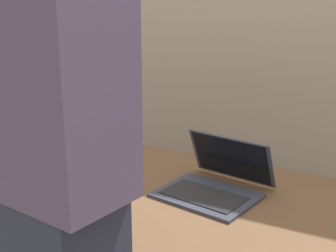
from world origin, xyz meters
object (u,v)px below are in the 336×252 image
(beer_bottle_amber, at_px, (81,140))
(laptop, at_px, (215,182))
(person_figure, at_px, (47,213))
(beer_bottle_brown, at_px, (57,140))
(beer_bottle_dark, at_px, (61,136))

(beer_bottle_amber, bearing_deg, laptop, 0.10)
(beer_bottle_amber, distance_m, person_figure, 0.78)
(laptop, xyz_separation_m, beer_bottle_brown, (-0.66, -0.09, 0.09))
(beer_bottle_dark, height_order, beer_bottle_amber, beer_bottle_amber)
(beer_bottle_brown, bearing_deg, beer_bottle_dark, 119.35)
(beer_bottle_brown, xyz_separation_m, person_figure, (0.47, -0.58, 0.04))
(beer_bottle_dark, height_order, person_figure, person_figure)
(beer_bottle_dark, distance_m, beer_bottle_amber, 0.10)
(beer_bottle_dark, xyz_separation_m, person_figure, (0.51, -0.65, 0.05))
(beer_bottle_amber, height_order, person_figure, person_figure)
(laptop, relative_size, beer_bottle_amber, 1.31)
(beer_bottle_dark, bearing_deg, laptop, 1.19)
(beer_bottle_brown, xyz_separation_m, beer_bottle_amber, (0.06, 0.08, -0.02))
(beer_bottle_amber, bearing_deg, beer_bottle_dark, -172.02)
(beer_bottle_dark, bearing_deg, beer_bottle_amber, 7.98)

